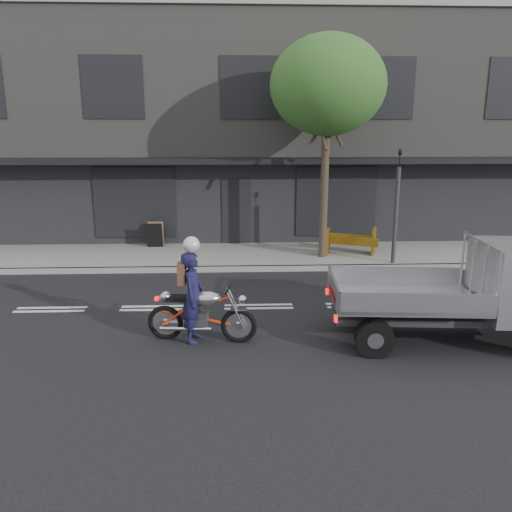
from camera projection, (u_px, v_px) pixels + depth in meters
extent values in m
plane|color=black|center=(259.00, 307.00, 11.66)|extent=(80.00, 80.00, 0.00)
cube|color=gray|center=(252.00, 256.00, 16.20)|extent=(32.00, 3.20, 0.15)
cube|color=gray|center=(254.00, 269.00, 14.65)|extent=(32.00, 0.20, 0.15)
cube|color=slate|center=(247.00, 131.00, 21.65)|extent=(26.00, 10.00, 8.00)
cylinder|color=#382B21|center=(324.00, 198.00, 15.34)|extent=(0.24, 0.24, 4.00)
ellipsoid|color=#255821|center=(328.00, 85.00, 14.54)|extent=(3.40, 3.40, 2.89)
cylinder|color=#2D2D30|center=(396.00, 218.00, 14.71)|extent=(0.12, 0.12, 3.00)
imported|color=black|center=(400.00, 158.00, 14.29)|extent=(0.08, 0.10, 0.50)
torus|color=black|center=(165.00, 323.00, 9.79)|extent=(0.71, 0.21, 0.71)
torus|color=black|center=(239.00, 326.00, 9.63)|extent=(0.71, 0.21, 0.71)
cube|color=#2D2D30|center=(199.00, 319.00, 9.69)|extent=(0.39, 0.30, 0.29)
ellipsoid|color=#BCBCC1|center=(207.00, 298.00, 9.57)|extent=(0.61, 0.41, 0.29)
cube|color=black|center=(181.00, 298.00, 9.63)|extent=(0.59, 0.33, 0.09)
cylinder|color=black|center=(228.00, 289.00, 9.47)|extent=(0.13, 0.63, 0.04)
imported|color=#18163D|center=(193.00, 297.00, 9.57)|extent=(0.52, 0.71, 1.78)
cylinder|color=black|center=(374.00, 338.00, 9.01)|extent=(0.72, 0.31, 0.70)
cylinder|color=black|center=(360.00, 309.00, 10.53)|extent=(0.72, 0.31, 0.70)
cylinder|color=black|center=(502.00, 310.00, 10.42)|extent=(0.72, 0.31, 0.70)
cube|color=#2D2D30|center=(443.00, 316.00, 9.68)|extent=(4.30, 1.26, 0.13)
cube|color=#ACACB1|center=(404.00, 299.00, 9.62)|extent=(2.90, 2.01, 0.09)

